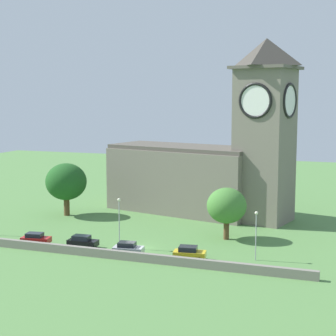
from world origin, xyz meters
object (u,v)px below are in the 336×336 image
at_px(streetlamp_central, 256,227).
at_px(tree_churchyard, 66,182).
at_px(church, 212,162).
at_px(tree_riverside_east, 227,206).
at_px(car_silver, 128,248).
at_px(car_red, 36,239).
at_px(car_black, 83,241).
at_px(car_yellow, 189,253).
at_px(streetlamp_west_mid, 119,215).

distance_m(streetlamp_central, tree_churchyard, 40.08).
relative_size(church, streetlamp_central, 5.52).
height_order(tree_churchyard, tree_riverside_east, tree_churchyard).
bearing_deg(car_silver, tree_riverside_east, 49.94).
relative_size(car_red, tree_churchyard, 0.47).
xyz_separation_m(car_black, streetlamp_central, (24.01, 2.19, 3.49)).
xyz_separation_m(tree_churchyard, tree_riverside_east, (30.78, -6.61, -0.99)).
distance_m(car_red, car_black, 7.16).
relative_size(car_red, car_silver, 1.03).
relative_size(car_yellow, tree_churchyard, 0.47).
distance_m(car_red, streetlamp_west_mid, 12.94).
bearing_deg(car_red, streetlamp_west_mid, 10.61).
relative_size(car_black, streetlamp_west_mid, 0.61).
bearing_deg(car_black, car_yellow, -2.11).
relative_size(car_black, car_yellow, 0.99).
bearing_deg(church, car_yellow, -80.50).
height_order(car_red, tree_churchyard, tree_churchyard).
height_order(car_red, streetlamp_west_mid, streetlamp_west_mid).
bearing_deg(tree_riverside_east, car_black, -147.93).
bearing_deg(tree_riverside_east, tree_churchyard, 167.88).
relative_size(car_red, streetlamp_central, 0.67).
bearing_deg(car_silver, car_yellow, 4.04).
height_order(car_silver, car_yellow, car_yellow).
distance_m(car_yellow, tree_churchyard, 34.52).
bearing_deg(car_silver, tree_churchyard, 136.92).
bearing_deg(car_black, car_silver, -8.93).
bearing_deg(car_red, tree_riverside_east, 25.70).
distance_m(car_yellow, tree_riverside_east, 12.69).
bearing_deg(car_yellow, tree_churchyard, 147.33).
height_order(car_yellow, streetlamp_west_mid, streetlamp_west_mid).
distance_m(car_black, streetlamp_west_mid, 6.49).
bearing_deg(car_red, church, 56.89).
bearing_deg(car_yellow, car_red, -179.42).
bearing_deg(tree_churchyard, car_yellow, -32.67).
relative_size(streetlamp_west_mid, tree_churchyard, 0.76).
height_order(car_silver, tree_churchyard, tree_churchyard).
bearing_deg(tree_churchyard, car_red, -72.92).
relative_size(streetlamp_central, tree_churchyard, 0.69).
relative_size(car_yellow, streetlamp_west_mid, 0.62).
bearing_deg(car_black, tree_churchyard, 125.76).
bearing_deg(car_silver, streetlamp_west_mid, 133.23).
xyz_separation_m(streetlamp_central, tree_riverside_east, (-6.08, 9.04, 0.70)).
relative_size(church, car_yellow, 8.10).
bearing_deg(car_black, church, 67.66).
distance_m(car_black, car_yellow, 15.90).
bearing_deg(streetlamp_central, streetlamp_west_mid, -177.78).
relative_size(car_yellow, streetlamp_central, 0.68).
bearing_deg(streetlamp_west_mid, tree_churchyard, 137.47).
bearing_deg(streetlamp_central, car_yellow, -161.13).
xyz_separation_m(car_red, car_black, (7.12, 0.82, 0.03)).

